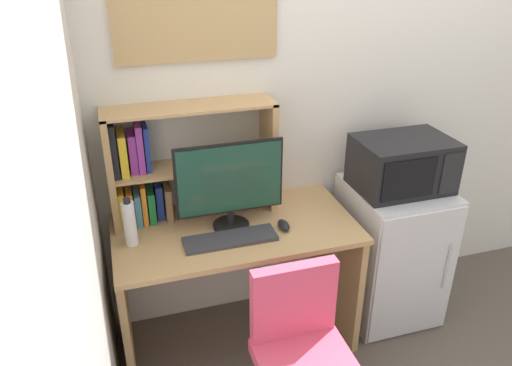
{
  "coord_description": "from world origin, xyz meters",
  "views": [
    {
      "loc": [
        -1.46,
        -2.43,
        2.09
      ],
      "look_at": [
        -0.83,
        -0.35,
        1.01
      ],
      "focal_mm": 34.78,
      "sensor_mm": 36.0,
      "label": 1
    }
  ],
  "objects_px": {
    "mini_fridge": "(390,250)",
    "wall_corkboard": "(196,9)",
    "monitor": "(230,183)",
    "computer_mouse": "(284,225)",
    "water_bottle": "(130,223)",
    "microwave": "(402,164)",
    "hutch_bookshelf": "(166,165)",
    "keyboard": "(230,239)"
  },
  "relations": [
    {
      "from": "hutch_bookshelf",
      "to": "keyboard",
      "type": "relative_size",
      "value": 1.87
    },
    {
      "from": "microwave",
      "to": "mini_fridge",
      "type": "bearing_deg",
      "value": -90.3
    },
    {
      "from": "computer_mouse",
      "to": "wall_corkboard",
      "type": "distance_m",
      "value": 1.13
    },
    {
      "from": "water_bottle",
      "to": "microwave",
      "type": "relative_size",
      "value": 0.49
    },
    {
      "from": "mini_fridge",
      "to": "water_bottle",
      "type": "bearing_deg",
      "value": -179.31
    },
    {
      "from": "computer_mouse",
      "to": "microwave",
      "type": "height_order",
      "value": "microwave"
    },
    {
      "from": "monitor",
      "to": "computer_mouse",
      "type": "distance_m",
      "value": 0.35
    },
    {
      "from": "keyboard",
      "to": "microwave",
      "type": "distance_m",
      "value": 1.04
    },
    {
      "from": "water_bottle",
      "to": "microwave",
      "type": "height_order",
      "value": "microwave"
    },
    {
      "from": "computer_mouse",
      "to": "mini_fridge",
      "type": "xyz_separation_m",
      "value": [
        0.72,
        0.1,
        -0.36
      ]
    },
    {
      "from": "computer_mouse",
      "to": "water_bottle",
      "type": "height_order",
      "value": "water_bottle"
    },
    {
      "from": "hutch_bookshelf",
      "to": "monitor",
      "type": "relative_size",
      "value": 1.57
    },
    {
      "from": "microwave",
      "to": "computer_mouse",
      "type": "bearing_deg",
      "value": -171.86
    },
    {
      "from": "wall_corkboard",
      "to": "water_bottle",
      "type": "bearing_deg",
      "value": -143.47
    },
    {
      "from": "keyboard",
      "to": "hutch_bookshelf",
      "type": "bearing_deg",
      "value": 126.22
    },
    {
      "from": "monitor",
      "to": "wall_corkboard",
      "type": "relative_size",
      "value": 0.68
    },
    {
      "from": "computer_mouse",
      "to": "keyboard",
      "type": "bearing_deg",
      "value": -174.12
    },
    {
      "from": "hutch_bookshelf",
      "to": "computer_mouse",
      "type": "height_order",
      "value": "hutch_bookshelf"
    },
    {
      "from": "computer_mouse",
      "to": "mini_fridge",
      "type": "height_order",
      "value": "mini_fridge"
    },
    {
      "from": "mini_fridge",
      "to": "wall_corkboard",
      "type": "xyz_separation_m",
      "value": [
        -1.04,
        0.3,
        1.37
      ]
    },
    {
      "from": "hutch_bookshelf",
      "to": "computer_mouse",
      "type": "bearing_deg",
      "value": -29.85
    },
    {
      "from": "keyboard",
      "to": "microwave",
      "type": "relative_size",
      "value": 0.9
    },
    {
      "from": "monitor",
      "to": "water_bottle",
      "type": "distance_m",
      "value": 0.51
    },
    {
      "from": "microwave",
      "to": "wall_corkboard",
      "type": "relative_size",
      "value": 0.64
    },
    {
      "from": "water_bottle",
      "to": "computer_mouse",
      "type": "bearing_deg",
      "value": -6.28
    },
    {
      "from": "monitor",
      "to": "mini_fridge",
      "type": "bearing_deg",
      "value": 0.06
    },
    {
      "from": "keyboard",
      "to": "microwave",
      "type": "xyz_separation_m",
      "value": [
        1.0,
        0.13,
        0.21
      ]
    },
    {
      "from": "water_bottle",
      "to": "wall_corkboard",
      "type": "bearing_deg",
      "value": 36.53
    },
    {
      "from": "microwave",
      "to": "keyboard",
      "type": "bearing_deg",
      "value": -172.5
    },
    {
      "from": "hutch_bookshelf",
      "to": "mini_fridge",
      "type": "height_order",
      "value": "hutch_bookshelf"
    },
    {
      "from": "computer_mouse",
      "to": "water_bottle",
      "type": "xyz_separation_m",
      "value": [
        -0.75,
        0.08,
        0.1
      ]
    },
    {
      "from": "monitor",
      "to": "computer_mouse",
      "type": "xyz_separation_m",
      "value": [
        0.25,
        -0.1,
        -0.23
      ]
    },
    {
      "from": "monitor",
      "to": "water_bottle",
      "type": "bearing_deg",
      "value": -178.08
    },
    {
      "from": "hutch_bookshelf",
      "to": "wall_corkboard",
      "type": "relative_size",
      "value": 1.07
    },
    {
      "from": "monitor",
      "to": "microwave",
      "type": "bearing_deg",
      "value": 0.23
    },
    {
      "from": "hutch_bookshelf",
      "to": "microwave",
      "type": "xyz_separation_m",
      "value": [
        1.25,
        -0.2,
        -0.07
      ]
    },
    {
      "from": "hutch_bookshelf",
      "to": "monitor",
      "type": "bearing_deg",
      "value": -36.27
    },
    {
      "from": "monitor",
      "to": "mini_fridge",
      "type": "xyz_separation_m",
      "value": [
        0.97,
        0.0,
        -0.59
      ]
    },
    {
      "from": "monitor",
      "to": "computer_mouse",
      "type": "bearing_deg",
      "value": -21.51
    },
    {
      "from": "monitor",
      "to": "keyboard",
      "type": "xyz_separation_m",
      "value": [
        -0.04,
        -0.13,
        -0.24
      ]
    },
    {
      "from": "monitor",
      "to": "keyboard",
      "type": "height_order",
      "value": "monitor"
    },
    {
      "from": "microwave",
      "to": "wall_corkboard",
      "type": "distance_m",
      "value": 1.35
    }
  ]
}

